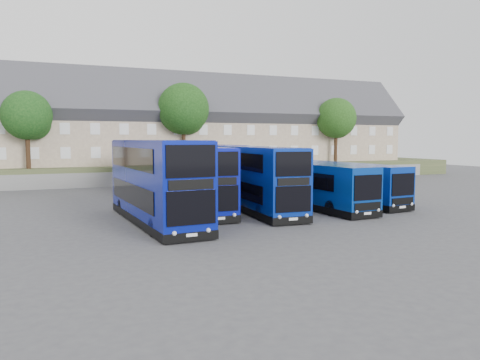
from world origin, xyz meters
name	(u,v)px	position (x,y,z in m)	size (l,w,h in m)	color
ground	(268,219)	(0.00, 0.00, 0.00)	(120.00, 120.00, 0.00)	#45454A
retaining_wall	(170,178)	(0.00, 24.00, 0.75)	(70.00, 0.40, 1.50)	slate
earth_bank	(151,170)	(0.00, 34.00, 1.00)	(80.00, 20.00, 2.00)	#404E2C
terrace_row	(181,125)	(3.00, 30.00, 6.60)	(60.00, 10.40, 11.20)	tan
dd_front_left	(156,183)	(-6.61, 1.35, 2.37)	(3.40, 12.23, 4.81)	#07148C
dd_front_mid	(195,180)	(-3.25, 4.61, 2.14)	(2.87, 11.05, 4.36)	#08129D
dd_front_right	(258,180)	(0.64, 2.82, 2.14)	(3.17, 11.11, 4.36)	navy
dd_rear_left	(144,171)	(-4.25, 16.68, 2.01)	(3.07, 10.46, 4.10)	#070F91
dd_rear_right	(216,170)	(1.76, 14.13, 2.15)	(3.26, 11.15, 4.38)	#070F88
coach_east_a	(313,186)	(5.16, 3.18, 1.56)	(3.11, 11.79, 3.19)	navy
coach_east_b	(347,184)	(8.85, 4.22, 1.50)	(3.35, 11.38, 3.07)	#082C98
tree_west	(28,117)	(-13.85, 25.10, 7.05)	(4.80, 4.80, 7.65)	#382314
tree_mid	(184,111)	(2.15, 25.60, 8.07)	(5.76, 5.76, 9.18)	#382314
tree_east	(337,120)	(22.15, 25.10, 7.39)	(5.12, 5.12, 8.16)	#382314
tree_far	(344,120)	(28.15, 32.10, 7.73)	(5.44, 5.44, 8.67)	#382314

